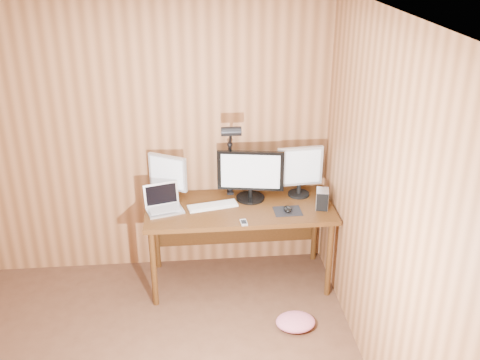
{
  "coord_description": "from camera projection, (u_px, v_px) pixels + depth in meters",
  "views": [
    {
      "loc": [
        0.53,
        -2.62,
        2.94
      ],
      "look_at": [
        0.93,
        1.58,
        1.02
      ],
      "focal_mm": 42.0,
      "sensor_mm": 36.0,
      "label": 1
    }
  ],
  "objects": [
    {
      "name": "monitor_right",
      "position": [
        300.0,
        170.0,
        4.89
      ],
      "size": [
        0.4,
        0.19,
        0.45
      ],
      "rotation": [
        0.0,
        0.0,
        0.1
      ],
      "color": "black",
      "rests_on": "desk"
    },
    {
      "name": "mouse",
      "position": [
        288.0,
        209.0,
        4.7
      ],
      "size": [
        0.07,
        0.11,
        0.04
      ],
      "primitive_type": "ellipsoid",
      "rotation": [
        0.0,
        0.0,
        -0.05
      ],
      "color": "black",
      "rests_on": "mousepad"
    },
    {
      "name": "fabric_pile",
      "position": [
        296.0,
        322.0,
        4.48
      ],
      "size": [
        0.33,
        0.28,
        0.1
      ],
      "primitive_type": null,
      "rotation": [
        0.0,
        0.0,
        -0.06
      ],
      "color": "#CB627A",
      "rests_on": "floor"
    },
    {
      "name": "hard_drive",
      "position": [
        322.0,
        199.0,
        4.74
      ],
      "size": [
        0.13,
        0.17,
        0.16
      ],
      "rotation": [
        0.0,
        0.0,
        -0.22
      ],
      "color": "silver",
      "rests_on": "desk"
    },
    {
      "name": "keyboard",
      "position": [
        213.0,
        206.0,
        4.78
      ],
      "size": [
        0.44,
        0.21,
        0.02
      ],
      "rotation": [
        0.0,
        0.0,
        0.21
      ],
      "color": "white",
      "rests_on": "desk"
    },
    {
      "name": "monitor_center",
      "position": [
        251.0,
        175.0,
        4.83
      ],
      "size": [
        0.57,
        0.25,
        0.45
      ],
      "rotation": [
        0.0,
        0.0,
        -0.17
      ],
      "color": "black",
      "rests_on": "desk"
    },
    {
      "name": "laptop",
      "position": [
        163.0,
        204.0,
        4.72
      ],
      "size": [
        0.35,
        0.3,
        0.21
      ],
      "rotation": [
        0.0,
        0.0,
        0.28
      ],
      "color": "silver",
      "rests_on": "desk"
    },
    {
      "name": "desk",
      "position": [
        239.0,
        215.0,
        4.91
      ],
      "size": [
        1.6,
        0.7,
        0.75
      ],
      "color": "#43250E",
      "rests_on": "floor"
    },
    {
      "name": "desk_lamp",
      "position": [
        231.0,
        150.0,
        4.75
      ],
      "size": [
        0.17,
        0.24,
        0.73
      ],
      "rotation": [
        0.0,
        0.0,
        0.22
      ],
      "color": "black",
      "rests_on": "desk"
    },
    {
      "name": "mousepad",
      "position": [
        288.0,
        211.0,
        4.71
      ],
      "size": [
        0.23,
        0.19,
        0.0
      ],
      "primitive_type": "cube",
      "rotation": [
        0.0,
        0.0,
        0.02
      ],
      "color": "black",
      "rests_on": "desk"
    },
    {
      "name": "monitor_left",
      "position": [
        168.0,
        176.0,
        4.84
      ],
      "size": [
        0.33,
        0.2,
        0.41
      ],
      "rotation": [
        0.0,
        0.0,
        -0.52
      ],
      "color": "black",
      "rests_on": "desk"
    },
    {
      "name": "room_shell",
      "position": [
        96.0,
        269.0,
        3.03
      ],
      "size": [
        4.0,
        4.0,
        4.0
      ],
      "color": "#50301E",
      "rests_on": "ground"
    },
    {
      "name": "phone",
      "position": [
        244.0,
        222.0,
        4.52
      ],
      "size": [
        0.06,
        0.11,
        0.01
      ],
      "rotation": [
        0.0,
        0.0,
        0.08
      ],
      "color": "silver",
      "rests_on": "desk"
    },
    {
      "name": "speaker",
      "position": [
        323.0,
        194.0,
        4.9
      ],
      "size": [
        0.05,
        0.05,
        0.11
      ],
      "primitive_type": "cylinder",
      "color": "black",
      "rests_on": "desk"
    }
  ]
}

